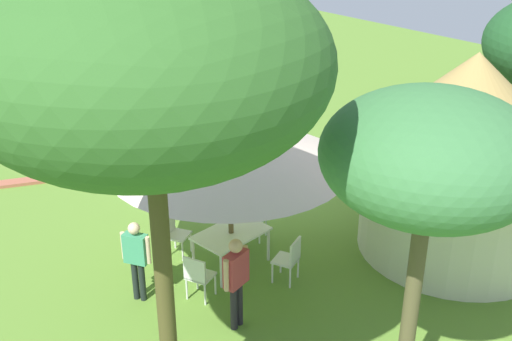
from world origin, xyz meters
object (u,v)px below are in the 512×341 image
Objects in this scene: zebra_nearest_camera at (362,139)px; patio_dining_table at (231,236)px; thatched_hut at (465,147)px; shade_umbrella at (229,144)px; patio_chair_west_end at (256,214)px; acacia_tree_right_background at (430,157)px; patio_chair_near_lawn at (290,258)px; zebra_by_umbrella at (206,127)px; striped_lounge_chair at (274,179)px; guest_beside_umbrella at (136,254)px; standing_watcher at (276,101)px; acacia_tree_behind_hut at (148,65)px; patio_chair_near_hut at (174,231)px; guest_behind_table at (236,275)px; patio_chair_east_end at (198,275)px.

patio_dining_table is at bearing -126.35° from zebra_nearest_camera.
thatched_hut is 1.05× the size of shade_umbrella.
acacia_tree_right_background is (1.12, 4.95, 3.28)m from patio_chair_west_end.
zebra_by_umbrella reaches higher than patio_chair_near_lawn.
shade_umbrella is 4.22m from striped_lounge_chair.
guest_beside_umbrella reaches higher than patio_chair_west_end.
patio_dining_table is at bearing -59.43° from zebra_by_umbrella.
patio_dining_table is 7.31m from standing_watcher.
standing_watcher is at bearing -73.04° from patio_chair_west_end.
zebra_nearest_camera is at bearing -107.59° from thatched_hut.
patio_chair_near_lawn is at bearing -154.27° from acacia_tree_behind_hut.
acacia_tree_right_background is at bearing -94.93° from zebra_nearest_camera.
patio_chair_near_hut is (0.67, -1.03, -0.14)m from patio_dining_table.
acacia_tree_behind_hut is (1.89, 1.18, 4.02)m from guest_behind_table.
acacia_tree_right_background is at bearing 96.59° from striped_lounge_chair.
patio_chair_west_end is 1.00× the size of patio_chair_near_hut.
patio_chair_west_end is at bearing -43.45° from thatched_hut.
striped_lounge_chair is 2.61m from zebra_by_umbrella.
patio_chair_near_lawn is 1.69m from guest_behind_table.
guest_behind_table reaches higher than patio_chair_near_lawn.
patio_chair_near_hut is 0.53× the size of guest_behind_table.
zebra_nearest_camera is at bearing -162.97° from patio_dining_table.
patio_dining_table is 1.59× the size of striped_lounge_chair.
patio_chair_east_end is 1.74m from patio_chair_near_lawn.
zebra_by_umbrella is 0.40× the size of acacia_tree_right_background.
guest_beside_umbrella is (1.94, -0.09, 0.28)m from patio_dining_table.
patio_chair_near_lawn is at bearing 133.21° from patio_chair_west_end.
shade_umbrella is 7.47m from standing_watcher.
patio_chair_near_hut is 6.29m from acacia_tree_behind_hut.
shade_umbrella is (4.00, -2.16, 0.34)m from thatched_hut.
thatched_hut is at bearing -163.87° from patio_chair_west_end.
standing_watcher is at bearing -135.44° from shade_umbrella.
standing_watcher reaches higher than guest_behind_table.
guest_behind_table is at bearing -116.26° from zebra_nearest_camera.
zebra_nearest_camera is at bearing 8.66° from guest_behind_table.
patio_chair_near_lawn is 4.65m from acacia_tree_right_background.
shade_umbrella is 4.87× the size of patio_chair_east_end.
patio_chair_near_hut is at bearing -83.47° from acacia_tree_right_background.
guest_behind_table is 0.91× the size of zebra_by_umbrella.
patio_chair_near_hut is at bearing -72.44° from zebra_by_umbrella.
standing_watcher reaches higher than striped_lounge_chair.
thatched_hut is 4.55m from shade_umbrella.
patio_dining_table reaches higher than striped_lounge_chair.
guest_beside_umbrella is at bearing 69.62° from patio_chair_west_end.
striped_lounge_chair is (-3.76, -3.74, -0.76)m from guest_behind_table.
striped_lounge_chair is at bearing -23.83° from zebra_by_umbrella.
acacia_tree_right_background is 3.45m from acacia_tree_behind_hut.
zebra_nearest_camera is (-7.12, -1.49, -0.00)m from guest_beside_umbrella.
shade_umbrella reaches higher than zebra_by_umbrella.
shade_umbrella is 4.50m from acacia_tree_right_background.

